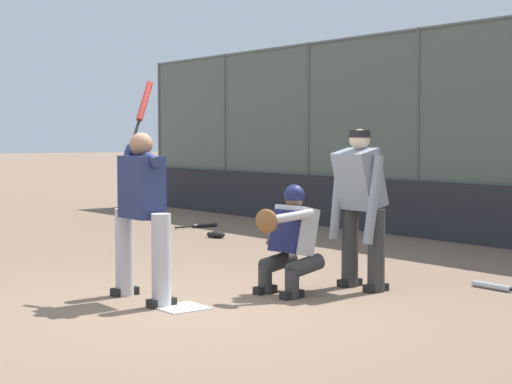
{
  "coord_description": "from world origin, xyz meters",
  "views": [
    {
      "loc": [
        -6.77,
        4.22,
        1.6
      ],
      "look_at": [
        0.16,
        -1.0,
        1.05
      ],
      "focal_mm": 60.0,
      "sensor_mm": 36.0,
      "label": 1
    }
  ],
  "objects_px": {
    "batter_at_plate": "(142,209)",
    "catcher_behind_plate": "(289,238)",
    "spare_bat_near_backstop": "(497,287)",
    "spare_bat_by_padding": "(202,226)",
    "fielding_glove_on_dirt": "(217,234)",
    "umpire_home": "(360,204)"
  },
  "relations": [
    {
      "from": "catcher_behind_plate",
      "to": "fielding_glove_on_dirt",
      "type": "height_order",
      "value": "catcher_behind_plate"
    },
    {
      "from": "catcher_behind_plate",
      "to": "fielding_glove_on_dirt",
      "type": "relative_size",
      "value": 3.63
    },
    {
      "from": "spare_bat_near_backstop",
      "to": "catcher_behind_plate",
      "type": "bearing_deg",
      "value": 59.82
    },
    {
      "from": "catcher_behind_plate",
      "to": "umpire_home",
      "type": "relative_size",
      "value": 0.66
    },
    {
      "from": "spare_bat_by_padding",
      "to": "catcher_behind_plate",
      "type": "bearing_deg",
      "value": -115.24
    },
    {
      "from": "fielding_glove_on_dirt",
      "to": "umpire_home",
      "type": "bearing_deg",
      "value": 163.25
    },
    {
      "from": "batter_at_plate",
      "to": "catcher_behind_plate",
      "type": "height_order",
      "value": "batter_at_plate"
    },
    {
      "from": "spare_bat_near_backstop",
      "to": "spare_bat_by_padding",
      "type": "relative_size",
      "value": 0.98
    },
    {
      "from": "spare_bat_near_backstop",
      "to": "fielding_glove_on_dirt",
      "type": "bearing_deg",
      "value": -2.5
    },
    {
      "from": "spare_bat_near_backstop",
      "to": "spare_bat_by_padding",
      "type": "height_order",
      "value": "same"
    },
    {
      "from": "spare_bat_near_backstop",
      "to": "spare_bat_by_padding",
      "type": "bearing_deg",
      "value": -7.13
    },
    {
      "from": "batter_at_plate",
      "to": "spare_bat_by_padding",
      "type": "bearing_deg",
      "value": -37.76
    },
    {
      "from": "umpire_home",
      "to": "spare_bat_near_backstop",
      "type": "bearing_deg",
      "value": -129.15
    },
    {
      "from": "batter_at_plate",
      "to": "umpire_home",
      "type": "bearing_deg",
      "value": -110.65
    },
    {
      "from": "spare_bat_by_padding",
      "to": "fielding_glove_on_dirt",
      "type": "distance_m",
      "value": 1.59
    },
    {
      "from": "umpire_home",
      "to": "spare_bat_near_backstop",
      "type": "distance_m",
      "value": 1.68
    },
    {
      "from": "fielding_glove_on_dirt",
      "to": "batter_at_plate",
      "type": "bearing_deg",
      "value": 137.78
    },
    {
      "from": "umpire_home",
      "to": "catcher_behind_plate",
      "type": "bearing_deg",
      "value": 73.57
    },
    {
      "from": "spare_bat_near_backstop",
      "to": "umpire_home",
      "type": "bearing_deg",
      "value": 51.67
    },
    {
      "from": "batter_at_plate",
      "to": "catcher_behind_plate",
      "type": "xyz_separation_m",
      "value": [
        -0.6,
        -1.37,
        -0.32
      ]
    },
    {
      "from": "batter_at_plate",
      "to": "fielding_glove_on_dirt",
      "type": "height_order",
      "value": "batter_at_plate"
    },
    {
      "from": "catcher_behind_plate",
      "to": "spare_bat_near_backstop",
      "type": "xyz_separation_m",
      "value": [
        -1.13,
        -1.89,
        -0.55
      ]
    }
  ]
}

